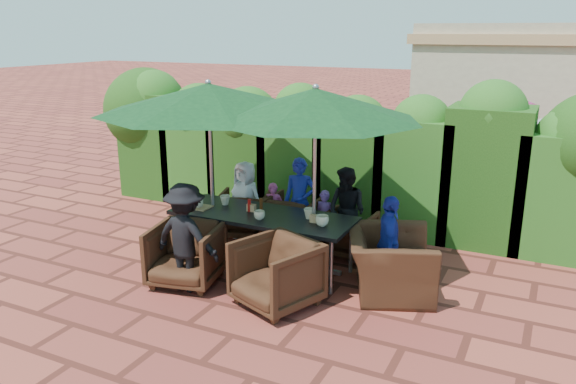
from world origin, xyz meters
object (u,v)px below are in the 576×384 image
at_px(dining_table, 263,219).
at_px(chair_far_left, 244,212).
at_px(umbrella_right, 315,105).
at_px(chair_far_mid, 294,217).
at_px(chair_near_left, 186,252).
at_px(chair_near_right, 276,271).
at_px(umbrella_left, 209,98).
at_px(chair_end_right, 391,253).
at_px(chair_far_right, 349,231).

relative_size(dining_table, chair_far_left, 3.18).
bearing_deg(umbrella_right, dining_table, -175.25).
xyz_separation_m(chair_far_mid, chair_near_left, (-0.59, -1.88, 0.03)).
xyz_separation_m(umbrella_right, chair_near_right, (-0.05, -0.95, -1.78)).
bearing_deg(umbrella_right, chair_far_left, 150.66).
bearing_deg(dining_table, umbrella_left, 177.96).
distance_m(chair_near_right, chair_end_right, 1.41).
bearing_deg(umbrella_left, dining_table, -2.04).
bearing_deg(chair_end_right, umbrella_right, 66.66).
relative_size(chair_far_mid, chair_near_left, 0.93).
relative_size(chair_far_left, chair_far_right, 1.11).
relative_size(umbrella_left, chair_near_right, 3.46).
relative_size(chair_near_left, chair_near_right, 0.98).
xyz_separation_m(chair_far_mid, chair_near_right, (0.70, -1.91, 0.04)).
relative_size(dining_table, chair_end_right, 2.16).
xyz_separation_m(dining_table, chair_end_right, (1.73, 0.03, -0.18)).
height_order(umbrella_left, chair_far_left, umbrella_left).
bearing_deg(chair_far_mid, umbrella_left, 51.39).
height_order(umbrella_right, chair_far_mid, umbrella_right).
height_order(umbrella_right, chair_far_right, umbrella_right).
relative_size(dining_table, chair_far_mid, 3.11).
distance_m(umbrella_right, chair_far_left, 2.54).
height_order(chair_far_right, chair_near_left, chair_near_left).
bearing_deg(umbrella_right, chair_far_right, 78.65).
bearing_deg(chair_near_right, chair_far_right, 104.75).
xyz_separation_m(chair_far_mid, chair_far_right, (0.92, -0.11, -0.05)).
bearing_deg(chair_far_left, chair_end_right, 143.29).
relative_size(dining_table, chair_far_right, 3.53).
xyz_separation_m(dining_table, umbrella_left, (-0.79, 0.03, 1.54)).
height_order(chair_far_left, chair_near_right, chair_near_right).
distance_m(dining_table, chair_near_left, 1.09).
bearing_deg(umbrella_left, chair_far_right, 27.81).
bearing_deg(dining_table, chair_far_right, 45.95).
height_order(chair_far_mid, chair_near_left, chair_near_left).
bearing_deg(chair_near_left, dining_table, 42.09).
height_order(chair_far_mid, chair_end_right, chair_end_right).
bearing_deg(chair_far_left, chair_near_right, 111.87).
bearing_deg(chair_end_right, chair_far_right, 22.19).
distance_m(chair_near_left, chair_near_right, 1.29).
xyz_separation_m(umbrella_left, chair_end_right, (2.53, 0.00, -1.72)).
bearing_deg(dining_table, chair_far_left, 131.77).
bearing_deg(chair_far_left, chair_far_right, 162.26).
bearing_deg(umbrella_right, chair_near_left, -145.43).
distance_m(chair_far_left, chair_far_mid, 0.80).
xyz_separation_m(umbrella_left, chair_far_right, (1.68, 0.88, -1.87)).
distance_m(chair_far_right, chair_end_right, 1.23).
distance_m(chair_far_left, chair_near_left, 1.79).
bearing_deg(umbrella_right, chair_near_right, -93.06).
bearing_deg(dining_table, umbrella_right, 4.75).
bearing_deg(chair_near_right, umbrella_left, 169.47).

